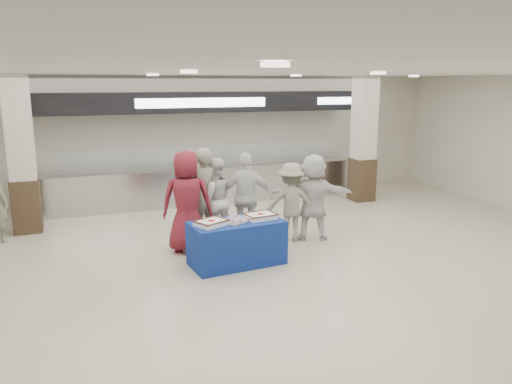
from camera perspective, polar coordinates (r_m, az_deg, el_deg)
name	(u,v)px	position (r m, az deg, el deg)	size (l,w,h in m)	color
ground	(287,277)	(8.05, 3.60, -9.72)	(14.00, 14.00, 0.00)	beige
serving_line	(201,158)	(12.71, -6.35, 3.88)	(8.70, 0.85, 2.80)	#B6B8BE
column_left	(22,158)	(11.12, -25.19, 3.49)	(0.55, 0.55, 3.20)	#322417
column_right	(363,142)	(13.16, 12.17, 5.61)	(0.55, 0.55, 3.20)	#322417
display_table	(237,243)	(8.48, -2.21, -5.84)	(1.55, 0.78, 0.75)	navy
sheet_cake_left	(212,222)	(8.17, -5.11, -3.47)	(0.59, 0.55, 0.10)	white
sheet_cake_right	(260,216)	(8.53, 0.51, -2.71)	(0.54, 0.44, 0.10)	white
cupcake_tray	(236,220)	(8.33, -2.29, -3.21)	(0.56, 0.52, 0.07)	#A4A4A9
civilian_maroon	(187,201)	(9.07, -7.88, -1.06)	(0.91, 0.59, 1.87)	maroon
soldier_a	(203,196)	(9.51, -6.08, -0.44)	(0.67, 0.44, 1.85)	slate
chef_tall	(214,200)	(9.66, -4.78, -0.87)	(0.79, 0.62, 1.63)	silver
chef_short	(246,197)	(9.58, -1.10, -0.61)	(1.02, 0.42, 1.74)	silver
soldier_b	(291,202)	(9.64, 4.03, -1.18)	(0.99, 0.57, 1.54)	slate
civilian_white	(313,197)	(9.74, 6.53, -0.57)	(1.58, 0.50, 1.70)	silver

